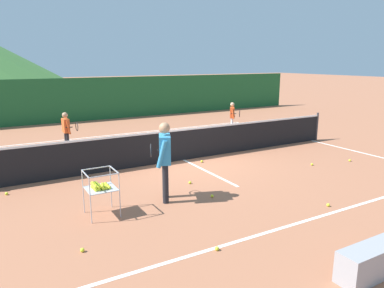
% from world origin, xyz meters
% --- Properties ---
extents(ground_plane, '(120.00, 120.00, 0.00)m').
position_xyz_m(ground_plane, '(0.00, 0.00, 0.00)').
color(ground_plane, '#A86647').
extents(line_baseline_near, '(11.07, 0.08, 0.01)m').
position_xyz_m(line_baseline_near, '(0.00, -4.93, 0.00)').
color(line_baseline_near, white).
rests_on(line_baseline_near, ground).
extents(line_baseline_far, '(11.07, 0.08, 0.01)m').
position_xyz_m(line_baseline_far, '(0.00, 4.78, 0.00)').
color(line_baseline_far, white).
rests_on(line_baseline_far, ground).
extents(line_sideline_east, '(0.08, 9.70, 0.01)m').
position_xyz_m(line_sideline_east, '(5.53, 0.00, 0.00)').
color(line_sideline_east, white).
rests_on(line_sideline_east, ground).
extents(line_service_center, '(0.08, 5.53, 0.01)m').
position_xyz_m(line_service_center, '(0.00, 0.00, 0.00)').
color(line_service_center, white).
rests_on(line_service_center, ground).
extents(tennis_net, '(11.62, 0.08, 1.05)m').
position_xyz_m(tennis_net, '(0.00, 0.00, 0.50)').
color(tennis_net, '#333338').
rests_on(tennis_net, ground).
extents(instructor, '(0.52, 0.85, 1.71)m').
position_xyz_m(instructor, '(-1.89, -2.65, 1.03)').
color(instructor, black).
rests_on(instructor, ground).
extents(student_0, '(0.42, 0.62, 1.32)m').
position_xyz_m(student_0, '(-2.86, 2.84, 0.80)').
color(student_0, black).
rests_on(student_0, ground).
extents(student_1, '(0.43, 0.70, 1.26)m').
position_xyz_m(student_1, '(3.89, 2.86, 0.76)').
color(student_1, silver).
rests_on(student_1, ground).
extents(ball_cart, '(0.58, 0.58, 0.90)m').
position_xyz_m(ball_cart, '(-3.32, -2.74, 0.59)').
color(ball_cart, '#B7B7BC').
rests_on(ball_cart, ground).
extents(tennis_ball_0, '(0.07, 0.07, 0.07)m').
position_xyz_m(tennis_ball_0, '(-3.99, -3.98, 0.03)').
color(tennis_ball_0, yellow).
rests_on(tennis_ball_0, ground).
extents(tennis_ball_1, '(0.07, 0.07, 0.07)m').
position_xyz_m(tennis_ball_1, '(-0.92, -3.03, 0.03)').
color(tennis_ball_1, yellow).
rests_on(tennis_ball_1, ground).
extents(tennis_ball_2, '(0.07, 0.07, 0.07)m').
position_xyz_m(tennis_ball_2, '(2.96, -2.36, 0.03)').
color(tennis_ball_2, yellow).
rests_on(tennis_ball_2, ground).
extents(tennis_ball_3, '(0.07, 0.07, 0.07)m').
position_xyz_m(tennis_ball_3, '(0.34, -0.51, 0.03)').
color(tennis_ball_3, yellow).
rests_on(tennis_ball_3, ground).
extents(tennis_ball_4, '(0.07, 0.07, 0.07)m').
position_xyz_m(tennis_ball_4, '(0.91, -4.66, 0.03)').
color(tennis_ball_4, yellow).
rests_on(tennis_ball_4, ground).
extents(tennis_ball_5, '(0.07, 0.07, 0.07)m').
position_xyz_m(tennis_ball_5, '(4.28, -2.63, 0.03)').
color(tennis_ball_5, yellow).
rests_on(tennis_ball_5, ground).
extents(tennis_ball_7, '(0.07, 0.07, 0.07)m').
position_xyz_m(tennis_ball_7, '(-2.10, -5.00, 0.03)').
color(tennis_ball_7, yellow).
rests_on(tennis_ball_7, ground).
extents(tennis_ball_8, '(0.07, 0.07, 0.07)m').
position_xyz_m(tennis_ball_8, '(-0.91, -1.99, 0.03)').
color(tennis_ball_8, yellow).
rests_on(tennis_ball_8, ground).
extents(tennis_ball_9, '(0.07, 0.07, 0.07)m').
position_xyz_m(tennis_ball_9, '(-4.89, -0.60, 0.03)').
color(tennis_ball_9, yellow).
rests_on(tennis_ball_9, ground).
extents(windscreen_fence, '(24.35, 0.08, 2.15)m').
position_xyz_m(windscreen_fence, '(0.00, 8.95, 1.07)').
color(windscreen_fence, '#1E5B2D').
rests_on(windscreen_fence, ground).
extents(courtside_bench, '(1.50, 0.36, 0.46)m').
position_xyz_m(courtside_bench, '(-0.43, -6.66, 0.23)').
color(courtside_bench, '#99999E').
rests_on(courtside_bench, ground).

